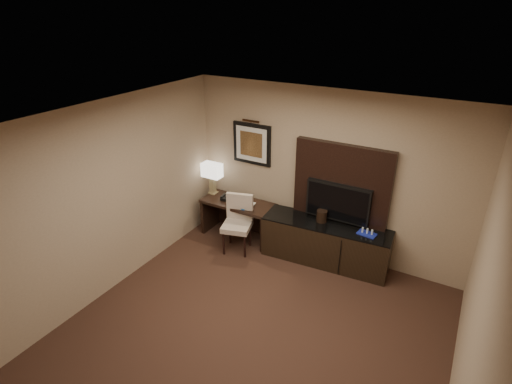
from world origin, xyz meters
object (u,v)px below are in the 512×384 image
Objects in this scene: desk_chair at (237,226)px; minibar_tray at (367,232)px; credenza at (325,242)px; ice_bucket at (322,216)px; desk at (238,219)px; table_lamp at (212,179)px; tv at (338,202)px; desk_phone at (227,197)px.

minibar_tray is at bearing -4.25° from desk_chair.
credenza is 10.70× the size of ice_bucket.
table_lamp reaches higher than desk.
tv reaches higher than desk_chair.
desk_chair is 3.46× the size of minibar_tray.
tv reaches higher than desk_phone.
ice_bucket is 0.69× the size of minibar_tray.
ice_bucket reaches higher than minibar_tray.
minibar_tray is at bearing 0.69° from desk.
desk is at bearing 177.38° from credenza.
desk_phone is (-1.81, -0.06, 0.39)m from credenza.
desk is 1.28× the size of tv.
desk_chair reaches higher than desk_phone.
desk is at bearing -7.94° from table_lamp.
tv reaches higher than ice_bucket.
credenza is 1.99× the size of tv.
minibar_tray is at bearing -9.36° from desk_phone.
tv is at bearing 28.72° from ice_bucket.
ice_bucket is 0.73m from minibar_tray.
desk is at bearing 102.97° from desk_chair.
desk_phone is 0.71× the size of minibar_tray.
minibar_tray is (2.22, 0.04, 0.39)m from desk.
table_lamp is at bearing 174.78° from credenza.
credenza is at bearing -8.65° from desk_phone.
ice_bucket is at bearing -0.01° from table_lamp.
desk is 2.25× the size of table_lamp.
credenza is at bearing -0.81° from table_lamp.
tv is at bearing -4.56° from desk_phone.
desk is at bearing -176.91° from ice_bucket.
desk_chair reaches higher than minibar_tray.
table_lamp is (-0.79, 0.46, 0.50)m from desk_chair.
desk is 4.73× the size of minibar_tray.
table_lamp reaches higher than minibar_tray.
ice_bucket reaches higher than desk_phone.
table_lamp reaches higher than desk_phone.
desk is 0.44m from desk_phone.
desk_phone is at bearing -173.87° from tv.
ice_bucket is at bearing -7.50° from desk_phone.
desk_chair is 4.88× the size of desk_phone.
ice_bucket is (1.28, 0.46, 0.31)m from desk_chair.
desk_chair is 0.62m from desk_phone.
ice_bucket is (2.07, -0.00, -0.19)m from table_lamp.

